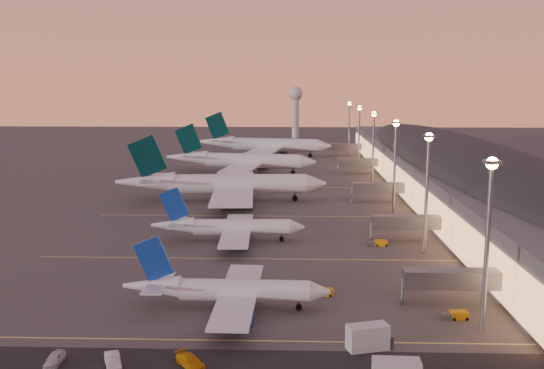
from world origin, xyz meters
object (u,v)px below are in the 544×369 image
Objects in this scene: service_van_a at (54,359)px; service_van_c at (113,361)px; airliner_narrow_south at (227,290)px; baggage_tug_b at (456,315)px; radar_tower at (296,103)px; airliner_wide_mid at (240,161)px; airliner_narrow_north at (228,227)px; catering_truck_a at (370,337)px; baggage_tug_d at (416,285)px; airliner_wide_near at (222,184)px; airliner_wide_far at (263,145)px; service_van_b at (190,361)px; baggage_tug_c at (379,243)px; baggage_tug_a at (322,292)px.

service_van_c is at bearing -4.25° from service_van_a.
airliner_narrow_south reaches higher than baggage_tug_b.
radar_tower reaches higher than service_van_c.
airliner_narrow_north is at bearing -78.26° from airliner_wide_mid.
catering_truck_a is (-14.73, -11.12, 1.08)m from baggage_tug_b.
airliner_narrow_south is 9.95× the size of baggage_tug_d.
radar_tower is 282.91m from baggage_tug_d.
baggage_tug_b is 59.02m from service_van_a.
airliner_narrow_south is at bearing -92.51° from radar_tower.
airliner_narrow_north is 61.24m from catering_truck_a.
airliner_narrow_south is 34.96m from baggage_tug_d.
radar_tower reaches higher than baggage_tug_b.
airliner_wide_near is 14.26× the size of service_van_a.
airliner_wide_mid is (-5.80, 102.81, 1.76)m from airliner_narrow_north.
airliner_narrow_north is at bearing -80.61° from airliner_wide_far.
radar_tower is at bearing 48.67° from service_van_b.
baggage_tug_a is at bearing -118.84° from baggage_tug_c.
baggage_tug_c is at bearing 93.33° from baggage_tug_b.
airliner_narrow_south is 17.43m from baggage_tug_a.
airliner_narrow_south is 0.55× the size of airliner_wide_mid.
airliner_narrow_north is 157.89m from airliner_wide_far.
airliner_wide_near is 1.97× the size of radar_tower.
airliner_narrow_south is 1.04× the size of radar_tower.
catering_truck_a is (5.51, -20.97, 1.09)m from baggage_tug_a.
service_van_c is at bearing 174.27° from catering_truck_a.
airliner_wide_mid reaches higher than baggage_tug_d.
baggage_tug_a is 0.82× the size of service_van_b.
radar_tower is 315.60m from service_van_a.
airliner_narrow_south is 8.03× the size of baggage_tug_b.
service_van_b is (-18.39, -27.10, 0.21)m from baggage_tug_a.
airliner_narrow_north is 10.41× the size of baggage_tug_d.
service_van_b reaches higher than baggage_tug_b.
service_van_c is (-12.56, -20.68, -2.29)m from airliner_narrow_south.
airliner_narrow_south is at bearing 129.83° from catering_truck_a.
baggage_tug_c is (39.85, -105.42, -4.45)m from airliner_wide_mid.
catering_truck_a is at bearing -73.77° from airliner_wide_far.
airliner_wide_far is 12.70× the size of service_van_b.
airliner_narrow_north is at bearing 170.63° from baggage_tug_c.
radar_tower reaches higher than baggage_tug_c.
airliner_narrow_south is at bearing -79.40° from airliner_wide_far.
airliner_narrow_north is at bearing 96.68° from airliner_narrow_south.
airliner_narrow_north reaches higher than baggage_tug_d.
baggage_tug_c is at bearing 75.82° from baggage_tug_a.
radar_tower is 4.88× the size of catering_truck_a.
airliner_wide_near is at bearing 98.08° from airliner_narrow_south.
baggage_tug_d is (36.13, -187.93, -5.05)m from airliner_wide_far.
airliner_narrow_south is 24.30m from service_van_c.
airliner_narrow_south is 88.33m from airliner_wide_near.
airliner_wide_mid is at bearing -98.68° from radar_tower.
baggage_tug_c is at bearing -60.78° from airliner_wide_mid.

